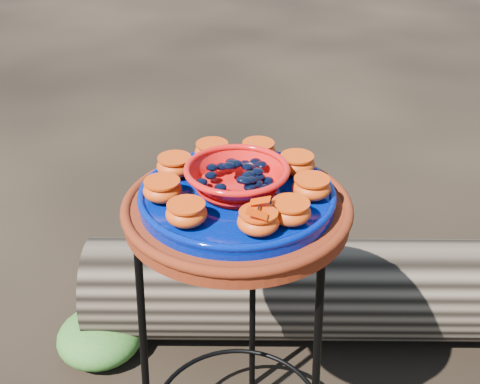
% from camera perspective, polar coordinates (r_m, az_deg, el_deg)
% --- Properties ---
extents(plant_stand, '(0.44, 0.44, 0.70)m').
position_cam_1_polar(plant_stand, '(1.38, -0.25, -14.81)').
color(plant_stand, black).
rests_on(plant_stand, ground).
extents(terracotta_saucer, '(0.43, 0.43, 0.03)m').
position_cam_1_polar(terracotta_saucer, '(1.15, -0.29, -1.78)').
color(terracotta_saucer, '#5C160A').
rests_on(terracotta_saucer, plant_stand).
extents(cobalt_plate, '(0.37, 0.37, 0.02)m').
position_cam_1_polar(cobalt_plate, '(1.14, -0.29, -0.50)').
color(cobalt_plate, '#00015D').
rests_on(cobalt_plate, terracotta_saucer).
extents(red_bowl, '(0.18, 0.18, 0.05)m').
position_cam_1_polar(red_bowl, '(1.12, -0.30, 1.17)').
color(red_bowl, red).
rests_on(red_bowl, cobalt_plate).
extents(glass_gems, '(0.14, 0.14, 0.02)m').
position_cam_1_polar(glass_gems, '(1.10, -0.30, 2.90)').
color(glass_gems, black).
rests_on(glass_gems, red_bowl).
extents(orange_half_0, '(0.07, 0.07, 0.04)m').
position_cam_1_polar(orange_half_0, '(1.01, 1.75, -2.83)').
color(orange_half_0, '#B61000').
rests_on(orange_half_0, cobalt_plate).
extents(orange_half_1, '(0.07, 0.07, 0.04)m').
position_cam_1_polar(orange_half_1, '(1.03, 4.79, -1.91)').
color(orange_half_1, '#B61000').
rests_on(orange_half_1, cobalt_plate).
extents(orange_half_2, '(0.07, 0.07, 0.04)m').
position_cam_1_polar(orange_half_2, '(1.11, 6.79, 0.39)').
color(orange_half_2, '#B61000').
rests_on(orange_half_2, cobalt_plate).
extents(orange_half_3, '(0.07, 0.07, 0.04)m').
position_cam_1_polar(orange_half_3, '(1.19, 5.41, 2.62)').
color(orange_half_3, '#B61000').
rests_on(orange_half_3, cobalt_plate).
extents(orange_half_4, '(0.07, 0.07, 0.04)m').
position_cam_1_polar(orange_half_4, '(1.24, 1.75, 3.89)').
color(orange_half_4, '#B61000').
rests_on(orange_half_4, cobalt_plate).
extents(orange_half_5, '(0.07, 0.07, 0.04)m').
position_cam_1_polar(orange_half_5, '(1.23, -2.66, 3.83)').
color(orange_half_5, '#B61000').
rests_on(orange_half_5, cobalt_plate).
extents(orange_half_6, '(0.07, 0.07, 0.04)m').
position_cam_1_polar(orange_half_6, '(1.18, -6.20, 2.46)').
color(orange_half_6, '#B61000').
rests_on(orange_half_6, cobalt_plate).
extents(orange_half_7, '(0.07, 0.07, 0.04)m').
position_cam_1_polar(orange_half_7, '(1.10, -7.35, 0.18)').
color(orange_half_7, '#B61000').
rests_on(orange_half_7, cobalt_plate).
extents(orange_half_8, '(0.07, 0.07, 0.04)m').
position_cam_1_polar(orange_half_8, '(1.03, -5.10, -2.07)').
color(orange_half_8, '#B61000').
rests_on(orange_half_8, cobalt_plate).
extents(butterfly, '(0.08, 0.05, 0.01)m').
position_cam_1_polar(butterfly, '(0.99, 1.77, -1.55)').
color(butterfly, red).
rests_on(butterfly, orange_half_0).
extents(driftwood_log, '(1.68, 0.70, 0.31)m').
position_cam_1_polar(driftwood_log, '(1.88, 11.16, -9.05)').
color(driftwood_log, black).
rests_on(driftwood_log, ground).
extents(foliage_left, '(0.25, 0.25, 0.13)m').
position_cam_1_polar(foliage_left, '(1.88, -13.13, -13.08)').
color(foliage_left, '#23611B').
rests_on(foliage_left, ground).
extents(foliage_back, '(0.35, 0.35, 0.17)m').
position_cam_1_polar(foliage_back, '(2.05, -1.91, -7.04)').
color(foliage_back, '#23611B').
rests_on(foliage_back, ground).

